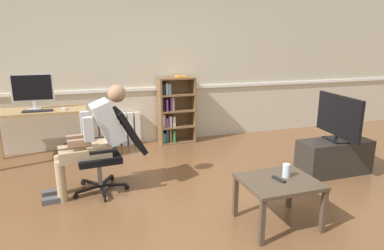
% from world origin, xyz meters
% --- Properties ---
extents(ground_plane, '(18.00, 18.00, 0.00)m').
position_xyz_m(ground_plane, '(0.00, 0.00, 0.00)').
color(ground_plane, brown).
extents(back_wall, '(12.00, 0.13, 2.70)m').
position_xyz_m(back_wall, '(0.00, 2.65, 1.35)').
color(back_wall, beige).
rests_on(back_wall, ground_plane).
extents(computer_desk, '(1.28, 0.57, 0.76)m').
position_xyz_m(computer_desk, '(-1.70, 2.15, 0.64)').
color(computer_desk, tan).
rests_on(computer_desk, ground_plane).
extents(imac_monitor, '(0.56, 0.14, 0.50)m').
position_xyz_m(imac_monitor, '(-1.76, 2.23, 1.04)').
color(imac_monitor, silver).
rests_on(imac_monitor, computer_desk).
extents(keyboard, '(0.38, 0.12, 0.02)m').
position_xyz_m(keyboard, '(-1.70, 2.01, 0.77)').
color(keyboard, black).
rests_on(keyboard, computer_desk).
extents(computer_mouse, '(0.06, 0.10, 0.03)m').
position_xyz_m(computer_mouse, '(-1.36, 2.03, 0.77)').
color(computer_mouse, white).
rests_on(computer_mouse, computer_desk).
extents(bookshelf, '(0.61, 0.29, 1.14)m').
position_xyz_m(bookshelf, '(0.35, 2.44, 0.55)').
color(bookshelf, brown).
rests_on(bookshelf, ground_plane).
extents(radiator, '(0.77, 0.08, 0.55)m').
position_xyz_m(radiator, '(-0.60, 2.54, 0.27)').
color(radiator, white).
rests_on(radiator, ground_plane).
extents(office_chair, '(0.85, 0.62, 0.95)m').
position_xyz_m(office_chair, '(-0.81, 0.86, 0.52)').
color(office_chair, black).
rests_on(office_chair, ground_plane).
extents(person_seated, '(0.98, 0.41, 1.23)m').
position_xyz_m(person_seated, '(-1.00, 0.84, 0.65)').
color(person_seated, tan).
rests_on(person_seated, ground_plane).
extents(tv_stand, '(0.95, 0.39, 0.45)m').
position_xyz_m(tv_stand, '(1.97, 0.44, 0.22)').
color(tv_stand, '#2D2823').
rests_on(tv_stand, ground_plane).
extents(tv_screen, '(0.24, 0.86, 0.59)m').
position_xyz_m(tv_screen, '(1.97, 0.44, 0.76)').
color(tv_screen, black).
rests_on(tv_screen, tv_stand).
extents(coffee_table, '(0.68, 0.57, 0.45)m').
position_xyz_m(coffee_table, '(0.58, -0.42, 0.39)').
color(coffee_table, '#4C3D2D').
rests_on(coffee_table, ground_plane).
extents(drinking_glass, '(0.07, 0.07, 0.13)m').
position_xyz_m(drinking_glass, '(0.68, -0.38, 0.51)').
color(drinking_glass, silver).
rests_on(drinking_glass, coffee_table).
extents(spare_remote, '(0.07, 0.15, 0.02)m').
position_xyz_m(spare_remote, '(0.57, -0.42, 0.46)').
color(spare_remote, black).
rests_on(spare_remote, coffee_table).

